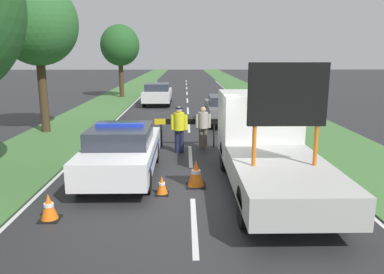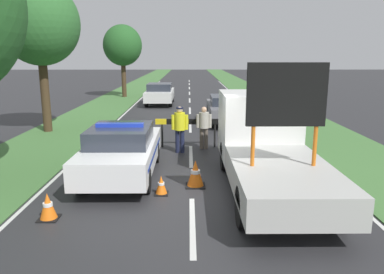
{
  "view_description": "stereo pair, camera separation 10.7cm",
  "coord_description": "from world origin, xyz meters",
  "px_view_note": "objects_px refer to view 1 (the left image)",
  "views": [
    {
      "loc": [
        -0.18,
        -9.44,
        3.5
      ],
      "look_at": [
        0.02,
        1.41,
        1.1
      ],
      "focal_mm": 35.0,
      "sensor_mm": 36.0,
      "label": 1
    },
    {
      "loc": [
        -0.07,
        -9.44,
        3.5
      ],
      "look_at": [
        0.02,
        1.41,
        1.1
      ],
      "focal_mm": 35.0,
      "sensor_mm": 36.0,
      "label": 2
    }
  ],
  "objects_px": {
    "queued_car_suv_grey": "(225,108)",
    "roadside_tree_near_right": "(120,46)",
    "roadside_tree_near_left": "(37,24)",
    "police_officer": "(179,126)",
    "traffic_cone_behind_barrier": "(196,173)",
    "traffic_cone_near_police": "(162,185)",
    "pedestrian_civilian": "(203,124)",
    "queued_car_van_white": "(158,93)",
    "traffic_cone_centre_front": "(236,138)",
    "road_barrier": "(188,124)",
    "traffic_cone_near_truck": "(49,207)",
    "work_truck": "(265,141)",
    "police_car": "(122,151)"
  },
  "relations": [
    {
      "from": "traffic_cone_behind_barrier",
      "to": "roadside_tree_near_right",
      "type": "relative_size",
      "value": 0.12
    },
    {
      "from": "road_barrier",
      "to": "traffic_cone_near_police",
      "type": "relative_size",
      "value": 5.17
    },
    {
      "from": "police_officer",
      "to": "queued_car_van_white",
      "type": "relative_size",
      "value": 0.37
    },
    {
      "from": "traffic_cone_centre_front",
      "to": "queued_car_suv_grey",
      "type": "distance_m",
      "value": 5.33
    },
    {
      "from": "pedestrian_civilian",
      "to": "traffic_cone_near_truck",
      "type": "distance_m",
      "value": 7.2
    },
    {
      "from": "queued_car_suv_grey",
      "to": "roadside_tree_near_right",
      "type": "height_order",
      "value": "roadside_tree_near_right"
    },
    {
      "from": "work_truck",
      "to": "police_officer",
      "type": "bearing_deg",
      "value": -51.09
    },
    {
      "from": "traffic_cone_near_police",
      "to": "roadside_tree_near_right",
      "type": "height_order",
      "value": "roadside_tree_near_right"
    },
    {
      "from": "road_barrier",
      "to": "traffic_cone_centre_front",
      "type": "distance_m",
      "value": 1.94
    },
    {
      "from": "roadside_tree_near_left",
      "to": "roadside_tree_near_right",
      "type": "distance_m",
      "value": 14.44
    },
    {
      "from": "pedestrian_civilian",
      "to": "queued_car_suv_grey",
      "type": "bearing_deg",
      "value": 95.0
    },
    {
      "from": "police_officer",
      "to": "traffic_cone_centre_front",
      "type": "relative_size",
      "value": 2.37
    },
    {
      "from": "traffic_cone_near_police",
      "to": "traffic_cone_behind_barrier",
      "type": "xyz_separation_m",
      "value": [
        0.88,
        0.59,
        0.12
      ]
    },
    {
      "from": "traffic_cone_near_truck",
      "to": "queued_car_van_white",
      "type": "distance_m",
      "value": 19.17
    },
    {
      "from": "police_car",
      "to": "traffic_cone_near_police",
      "type": "height_order",
      "value": "police_car"
    },
    {
      "from": "pedestrian_civilian",
      "to": "roadside_tree_near_left",
      "type": "bearing_deg",
      "value": 174.7
    },
    {
      "from": "work_truck",
      "to": "queued_car_van_white",
      "type": "height_order",
      "value": "work_truck"
    },
    {
      "from": "pedestrian_civilian",
      "to": "traffic_cone_centre_front",
      "type": "xyz_separation_m",
      "value": [
        1.28,
        0.17,
        -0.59
      ]
    },
    {
      "from": "traffic_cone_near_truck",
      "to": "road_barrier",
      "type": "bearing_deg",
      "value": 64.89
    },
    {
      "from": "police_car",
      "to": "work_truck",
      "type": "relative_size",
      "value": 0.74
    },
    {
      "from": "police_officer",
      "to": "traffic_cone_centre_front",
      "type": "xyz_separation_m",
      "value": [
        2.17,
        0.72,
        -0.65
      ]
    },
    {
      "from": "police_officer",
      "to": "traffic_cone_behind_barrier",
      "type": "relative_size",
      "value": 2.32
    },
    {
      "from": "police_officer",
      "to": "queued_car_van_white",
      "type": "distance_m",
      "value": 13.63
    },
    {
      "from": "pedestrian_civilian",
      "to": "queued_car_van_white",
      "type": "distance_m",
      "value": 13.22
    },
    {
      "from": "traffic_cone_near_truck",
      "to": "queued_car_suv_grey",
      "type": "bearing_deg",
      "value": 66.73
    },
    {
      "from": "pedestrian_civilian",
      "to": "queued_car_suv_grey",
      "type": "distance_m",
      "value": 5.66
    },
    {
      "from": "traffic_cone_behind_barrier",
      "to": "roadside_tree_near_left",
      "type": "height_order",
      "value": "roadside_tree_near_left"
    },
    {
      "from": "road_barrier",
      "to": "work_truck",
      "type": "bearing_deg",
      "value": -64.17
    },
    {
      "from": "queued_car_suv_grey",
      "to": "traffic_cone_behind_barrier",
      "type": "bearing_deg",
      "value": 79.46
    },
    {
      "from": "roadside_tree_near_right",
      "to": "traffic_cone_centre_front",
      "type": "bearing_deg",
      "value": -67.49
    },
    {
      "from": "traffic_cone_near_police",
      "to": "road_barrier",
      "type": "bearing_deg",
      "value": 82.09
    },
    {
      "from": "traffic_cone_behind_barrier",
      "to": "roadside_tree_near_left",
      "type": "distance_m",
      "value": 10.9
    },
    {
      "from": "traffic_cone_behind_barrier",
      "to": "queued_car_suv_grey",
      "type": "relative_size",
      "value": 0.16
    },
    {
      "from": "traffic_cone_near_truck",
      "to": "roadside_tree_near_right",
      "type": "xyz_separation_m",
      "value": [
        -2.34,
        23.81,
        3.9
      ]
    },
    {
      "from": "work_truck",
      "to": "queued_car_van_white",
      "type": "xyz_separation_m",
      "value": [
        -4.16,
        16.78,
        -0.4
      ]
    },
    {
      "from": "road_barrier",
      "to": "traffic_cone_near_truck",
      "type": "distance_m",
      "value": 7.19
    },
    {
      "from": "work_truck",
      "to": "traffic_cone_near_truck",
      "type": "bearing_deg",
      "value": 27.09
    },
    {
      "from": "roadside_tree_near_left",
      "to": "traffic_cone_near_police",
      "type": "bearing_deg",
      "value": -53.92
    },
    {
      "from": "police_car",
      "to": "traffic_cone_behind_barrier",
      "type": "relative_size",
      "value": 6.43
    },
    {
      "from": "work_truck",
      "to": "traffic_cone_near_truck",
      "type": "height_order",
      "value": "work_truck"
    },
    {
      "from": "police_officer",
      "to": "traffic_cone_near_police",
      "type": "distance_m",
      "value": 4.25
    },
    {
      "from": "traffic_cone_near_police",
      "to": "traffic_cone_near_truck",
      "type": "xyz_separation_m",
      "value": [
        -2.34,
        -1.46,
        0.05
      ]
    },
    {
      "from": "queued_car_suv_grey",
      "to": "roadside_tree_near_right",
      "type": "relative_size",
      "value": 0.78
    },
    {
      "from": "traffic_cone_near_police",
      "to": "queued_car_suv_grey",
      "type": "height_order",
      "value": "queued_car_suv_grey"
    },
    {
      "from": "roadside_tree_near_right",
      "to": "pedestrian_civilian",
      "type": "bearing_deg",
      "value": -71.33
    },
    {
      "from": "road_barrier",
      "to": "traffic_cone_behind_barrier",
      "type": "relative_size",
      "value": 3.49
    },
    {
      "from": "police_officer",
      "to": "traffic_cone_near_police",
      "type": "relative_size",
      "value": 3.44
    },
    {
      "from": "traffic_cone_near_police",
      "to": "traffic_cone_behind_barrier",
      "type": "distance_m",
      "value": 1.07
    },
    {
      "from": "traffic_cone_centre_front",
      "to": "work_truck",
      "type": "bearing_deg",
      "value": -86.47
    },
    {
      "from": "traffic_cone_near_truck",
      "to": "queued_car_van_white",
      "type": "xyz_separation_m",
      "value": [
        0.99,
        19.14,
        0.48
      ]
    }
  ]
}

